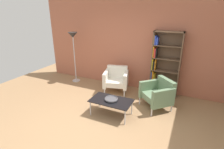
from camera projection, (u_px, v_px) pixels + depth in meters
ground_plane at (93, 126)px, 3.88m from camera, size 8.32×8.32×0.00m
brick_back_panel at (132, 43)px, 5.46m from camera, size 6.40×0.12×2.90m
bookshelf_tall at (163, 65)px, 5.04m from camera, size 0.80×0.30×1.90m
coffee_table_low at (111, 101)px, 4.16m from camera, size 1.00×0.56×0.40m
decorative_bowl at (111, 99)px, 4.14m from camera, size 0.32×0.32×0.05m
armchair_near_window at (116, 79)px, 5.40m from camera, size 0.86×0.81×0.78m
armchair_by_bookshelf at (158, 93)px, 4.47m from camera, size 0.95×0.95×0.78m
floor_lamp_torchiere at (73, 41)px, 5.84m from camera, size 0.32×0.32×1.74m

